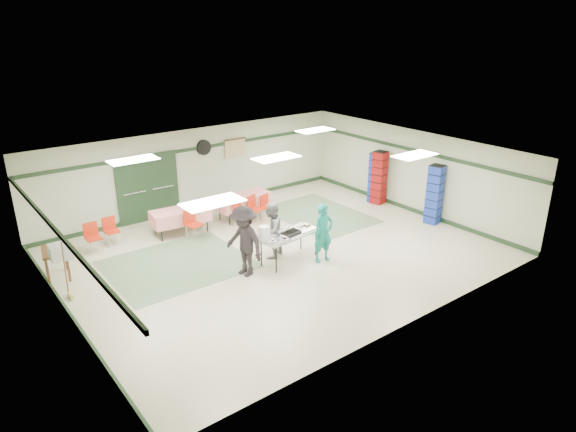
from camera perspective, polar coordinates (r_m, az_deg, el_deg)
floor at (r=14.11m, az=-1.21°, el=-4.07°), size 11.00×11.00×0.00m
ceiling at (r=13.19m, az=-1.30°, el=6.60°), size 11.00×11.00×0.00m
wall_back at (r=17.25m, az=-10.18°, el=5.14°), size 11.00×0.00×11.00m
wall_front at (r=10.59m, az=13.40°, el=-5.59°), size 11.00×0.00×11.00m
wall_left at (r=11.49m, az=-24.01°, el=-4.75°), size 0.00×9.00×9.00m
wall_right at (r=17.26m, az=13.68°, el=4.87°), size 0.00×9.00×9.00m
trim_back at (r=17.05m, az=-10.28°, el=7.38°), size 11.00×0.06×0.10m
baseboard_back at (r=17.62m, az=-9.86°, el=1.09°), size 11.00×0.06×0.12m
trim_left at (r=11.23m, az=-24.39°, el=-1.49°), size 0.06×9.00×0.10m
baseboard_left at (r=12.08m, az=-22.96°, el=-10.25°), size 0.06×9.00×0.12m
trim_right at (r=17.06m, az=13.82°, el=7.11°), size 0.06×9.00×0.10m
baseboard_right at (r=17.63m, az=13.26°, el=0.83°), size 0.06×9.00×0.12m
green_patch_a at (r=13.76m, az=-12.17°, el=-5.27°), size 3.50×3.00×0.01m
green_patch_b at (r=16.80m, az=3.45°, el=0.15°), size 2.50×3.50×0.01m
double_door_left at (r=16.45m, az=-16.79°, el=2.67°), size 0.90×0.06×2.10m
double_door_right at (r=16.78m, az=-13.79°, el=3.33°), size 0.90×0.06×2.10m
door_frame at (r=16.59m, az=-15.26°, el=2.98°), size 2.00×0.03×2.15m
wall_fan at (r=17.16m, az=-9.34°, el=7.52°), size 0.50×0.10×0.50m
scroll_banner at (r=17.79m, az=-5.89°, el=7.51°), size 0.80×0.02×0.60m
serving_table at (r=13.37m, az=0.13°, el=-2.20°), size 1.79×0.91×0.76m
sheet_tray_right at (r=13.65m, az=1.85°, el=-1.44°), size 0.64×0.52×0.02m
sheet_tray_mid at (r=13.45m, az=-0.33°, el=-1.79°), size 0.69×0.56×0.02m
sheet_tray_left at (r=12.95m, az=-1.18°, el=-2.72°), size 0.68×0.55×0.02m
baking_pan at (r=13.32m, az=0.34°, el=-1.90°), size 0.53×0.37×0.08m
foam_box_stack at (r=12.92m, az=-2.69°, el=-1.96°), size 0.26×0.24×0.37m
volunteer_teal at (r=13.37m, az=3.95°, el=-1.89°), size 0.62×0.44×1.58m
volunteer_grey at (r=13.57m, az=-1.85°, el=-1.60°), size 0.93×0.85×1.54m
volunteer_dark at (r=12.61m, az=-4.90°, el=-2.81°), size 0.85×1.26×1.82m
dining_table_a at (r=16.45m, az=-4.99°, el=1.75°), size 1.75×0.82×0.77m
dining_table_b at (r=15.46m, az=-11.85°, el=0.07°), size 1.76×0.90×0.77m
chair_a at (r=16.02m, az=-3.81°, el=1.10°), size 0.52×0.52×0.87m
chair_b at (r=15.76m, az=-5.37°, el=0.57°), size 0.50×0.50×0.81m
chair_c at (r=16.29m, az=-2.39°, el=1.33°), size 0.48×0.48×0.81m
chair_d at (r=15.03m, az=-10.61°, el=-0.57°), size 0.50×0.50×0.89m
chair_loose_a at (r=15.26m, az=-19.13°, el=-1.28°), size 0.39×0.39×0.81m
chair_loose_b at (r=14.93m, az=-20.93°, el=-1.94°), size 0.40×0.40×0.84m
crate_stack_blue_a at (r=17.91m, az=9.74°, el=4.19°), size 0.41×0.41×1.76m
crate_stack_red at (r=17.81m, az=10.09°, el=4.22°), size 0.48×0.48×1.85m
crate_stack_blue_b at (r=16.42m, az=15.98°, el=2.30°), size 0.49×0.49×1.87m
printer_table at (r=13.78m, az=-24.47°, el=-3.83°), size 0.72×0.98×0.74m
office_printer at (r=13.10m, az=-23.98°, el=-3.63°), size 0.48×0.43×0.37m
broom at (r=12.65m, az=-23.53°, el=-5.43°), size 0.05×0.23×1.40m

